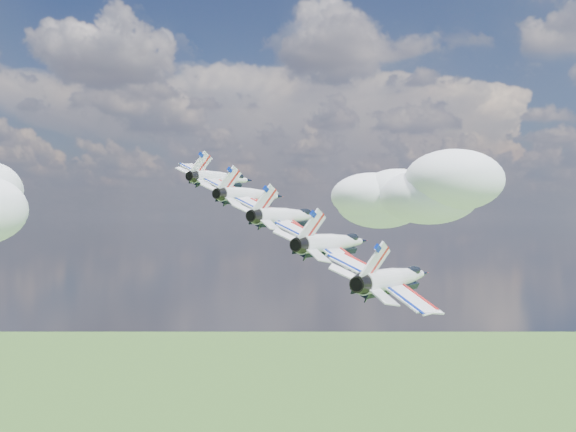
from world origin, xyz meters
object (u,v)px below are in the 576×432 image
(jet_2, at_px, (288,216))
(jet_3, at_px, (334,243))
(jet_1, at_px, (252,195))
(jet_4, at_px, (396,278))
(jet_0, at_px, (223,178))

(jet_2, bearing_deg, jet_3, -32.12)
(jet_1, relative_size, jet_4, 1.00)
(jet_0, height_order, jet_2, jet_0)
(jet_1, xyz_separation_m, jet_2, (7.42, -8.59, -2.75))
(jet_3, bearing_deg, jet_1, 147.88)
(jet_2, bearing_deg, jet_0, 147.88)
(jet_2, bearing_deg, jet_4, -32.12)
(jet_2, distance_m, jet_4, 23.37)
(jet_1, height_order, jet_3, jet_1)
(jet_4, bearing_deg, jet_3, 147.88)
(jet_3, xyz_separation_m, jet_4, (7.42, -8.59, -2.75))
(jet_1, xyz_separation_m, jet_4, (22.26, -25.78, -8.24))
(jet_3, bearing_deg, jet_0, 147.88)
(jet_0, xyz_separation_m, jet_4, (29.68, -34.38, -10.99))
(jet_0, xyz_separation_m, jet_3, (22.26, -25.78, -8.24))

